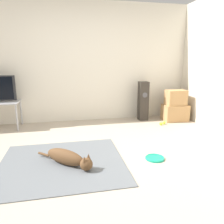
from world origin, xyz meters
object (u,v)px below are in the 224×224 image
at_px(tennis_ball_by_boxes, 161,124).
at_px(frisbee, 155,158).
at_px(cardboard_box_lower, 175,113).
at_px(dog, 68,158).
at_px(cardboard_box_upper, 176,98).
at_px(tennis_ball_near_speaker, 164,123).
at_px(floor_speaker, 143,101).

bearing_deg(tennis_ball_by_boxes, frisbee, -117.15).
xyz_separation_m(frisbee, cardboard_box_lower, (1.22, 1.76, 0.17)).
bearing_deg(cardboard_box_lower, dog, -144.50).
relative_size(dog, cardboard_box_upper, 1.67).
distance_m(dog, tennis_ball_near_speaker, 2.52).
bearing_deg(floor_speaker, tennis_ball_by_boxes, -65.28).
height_order(frisbee, tennis_ball_by_boxes, tennis_ball_by_boxes).
xyz_separation_m(floor_speaker, tennis_ball_near_speaker, (0.33, -0.45, -0.40)).
distance_m(dog, frisbee, 1.19).
xyz_separation_m(frisbee, tennis_ball_by_boxes, (0.76, 1.48, 0.02)).
height_order(floor_speaker, tennis_ball_by_boxes, floor_speaker).
distance_m(cardboard_box_upper, tennis_ball_near_speaker, 0.65).
distance_m(floor_speaker, tennis_ball_by_boxes, 0.68).
bearing_deg(frisbee, cardboard_box_lower, 55.32).
height_order(cardboard_box_lower, tennis_ball_by_boxes, cardboard_box_lower).
height_order(cardboard_box_upper, tennis_ball_near_speaker, cardboard_box_upper).
bearing_deg(dog, cardboard_box_lower, 35.50).
relative_size(frisbee, floor_speaker, 0.30).
distance_m(floor_speaker, tennis_ball_near_speaker, 0.68).
xyz_separation_m(cardboard_box_lower, floor_speaker, (-0.69, 0.21, 0.26)).
bearing_deg(tennis_ball_near_speaker, cardboard_box_lower, 32.73).
relative_size(dog, tennis_ball_near_speaker, 10.80).
xyz_separation_m(dog, tennis_ball_by_boxes, (1.94, 1.43, -0.08)).
xyz_separation_m(dog, tennis_ball_near_speaker, (2.03, 1.48, -0.08)).
xyz_separation_m(frisbee, cardboard_box_upper, (1.21, 1.75, 0.51)).
relative_size(dog, cardboard_box_lower, 1.33).
height_order(dog, tennis_ball_by_boxes, dog).
bearing_deg(floor_speaker, cardboard_box_lower, -17.02).
bearing_deg(cardboard_box_lower, frisbee, -124.68).
bearing_deg(dog, tennis_ball_by_boxes, 36.36).
xyz_separation_m(dog, cardboard_box_lower, (2.40, 1.71, 0.07)).
bearing_deg(frisbee, tennis_ball_by_boxes, 62.85).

